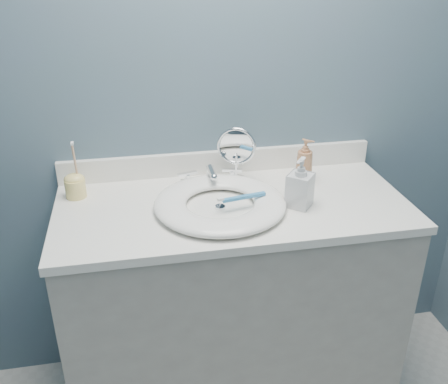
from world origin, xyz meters
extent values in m
cube|color=slate|center=(0.00, 1.25, 1.20)|extent=(2.20, 0.02, 2.40)
cube|color=#AAA79C|center=(0.00, 0.97, 0.42)|extent=(1.20, 0.55, 0.85)
cube|color=white|center=(0.00, 0.97, 0.86)|extent=(1.22, 0.57, 0.03)
cube|color=white|center=(0.00, 1.24, 0.93)|extent=(1.22, 0.02, 0.09)
cylinder|color=silver|center=(-0.05, 0.94, 0.88)|extent=(0.04, 0.04, 0.01)
cube|color=silver|center=(-0.05, 1.16, 0.89)|extent=(0.22, 0.05, 0.01)
cylinder|color=silver|center=(-0.05, 1.16, 0.92)|extent=(0.03, 0.03, 0.06)
cylinder|color=silver|center=(-0.05, 1.11, 0.94)|extent=(0.02, 0.09, 0.02)
sphere|color=silver|center=(-0.05, 1.06, 0.94)|extent=(0.03, 0.03, 0.03)
cylinder|color=silver|center=(-0.14, 1.16, 0.90)|extent=(0.02, 0.02, 0.03)
cube|color=silver|center=(-0.14, 1.16, 0.92)|extent=(0.08, 0.03, 0.01)
cylinder|color=silver|center=(0.04, 1.16, 0.90)|extent=(0.02, 0.02, 0.03)
cube|color=silver|center=(0.04, 1.16, 0.92)|extent=(0.08, 0.03, 0.01)
cylinder|color=silver|center=(0.05, 1.15, 0.88)|extent=(0.08, 0.08, 0.01)
cylinder|color=silver|center=(0.05, 1.15, 0.94)|extent=(0.01, 0.01, 0.11)
torus|color=silver|center=(0.05, 1.15, 1.02)|extent=(0.14, 0.06, 0.14)
cylinder|color=white|center=(0.05, 1.15, 1.02)|extent=(0.12, 0.05, 0.12)
imported|color=#A9714C|center=(0.30, 1.09, 0.97)|extent=(0.09, 0.09, 0.17)
imported|color=silver|center=(0.22, 0.91, 0.97)|extent=(0.11, 0.11, 0.18)
cylinder|color=#F4DA7A|center=(-0.54, 1.13, 0.91)|extent=(0.07, 0.07, 0.07)
ellipsoid|color=#F4DA7A|center=(-0.54, 1.13, 0.95)|extent=(0.07, 0.06, 0.04)
cylinder|color=tan|center=(-0.53, 1.13, 1.01)|extent=(0.01, 0.02, 0.14)
cube|color=white|center=(-0.53, 1.12, 1.08)|extent=(0.01, 0.02, 0.01)
cube|color=teal|center=(0.03, 0.93, 0.92)|extent=(0.16, 0.04, 0.01)
cube|color=white|center=(-0.06, 0.91, 0.93)|extent=(0.02, 0.02, 0.01)
camera|label=1|loc=(-0.32, -0.53, 1.69)|focal=40.00mm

